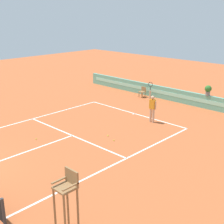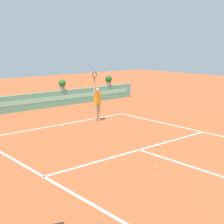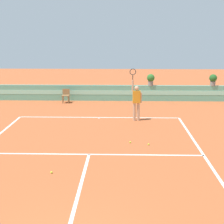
% 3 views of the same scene
% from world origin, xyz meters
% --- Properties ---
extents(ground_plane, '(60.00, 60.00, 0.00)m').
position_xyz_m(ground_plane, '(0.00, 6.00, 0.00)').
color(ground_plane, '#B2562D').
extents(court_lines, '(8.32, 11.94, 0.01)m').
position_xyz_m(court_lines, '(0.00, 6.72, 0.00)').
color(court_lines, white).
rests_on(court_lines, ground).
extents(back_wall_barrier, '(18.00, 0.21, 1.00)m').
position_xyz_m(back_wall_barrier, '(0.00, 16.39, 0.50)').
color(back_wall_barrier, '#60A88E').
rests_on(back_wall_barrier, ground).
extents(umpire_chair, '(0.60, 0.60, 2.14)m').
position_xyz_m(umpire_chair, '(6.19, 1.26, 1.34)').
color(umpire_chair, olive).
rests_on(umpire_chair, ground).
extents(ball_kid_chair, '(0.44, 0.44, 0.85)m').
position_xyz_m(ball_kid_chair, '(-2.32, 15.66, 0.48)').
color(ball_kid_chair, olive).
rests_on(ball_kid_chair, ground).
extents(tennis_player, '(0.62, 0.26, 2.58)m').
position_xyz_m(tennis_player, '(1.89, 11.33, 1.05)').
color(tennis_player, tan).
rests_on(tennis_player, ground).
extents(tennis_ball_near_baseline, '(0.07, 0.07, 0.07)m').
position_xyz_m(tennis_ball_near_baseline, '(2.22, 7.50, 0.03)').
color(tennis_ball_near_baseline, '#CCE033').
rests_on(tennis_ball_near_baseline, ground).
extents(tennis_ball_mid_court, '(0.07, 0.07, 0.07)m').
position_xyz_m(tennis_ball_mid_court, '(1.51, 7.75, 0.03)').
color(tennis_ball_mid_court, '#CCE033').
rests_on(tennis_ball_mid_court, ground).
extents(tennis_ball_by_sideline, '(0.07, 0.07, 0.07)m').
position_xyz_m(tennis_ball_by_sideline, '(-1.01, 4.67, 0.03)').
color(tennis_ball_by_sideline, '#CCE033').
rests_on(tennis_ball_by_sideline, ground).
extents(potted_plant_right, '(0.48, 0.48, 0.72)m').
position_xyz_m(potted_plant_right, '(3.00, 16.39, 1.41)').
color(potted_plant_right, gray).
rests_on(potted_plant_right, back_wall_barrier).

